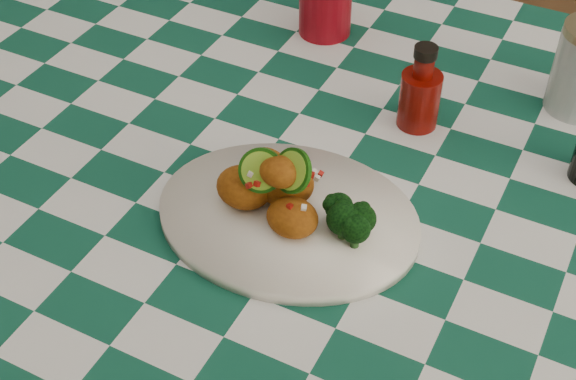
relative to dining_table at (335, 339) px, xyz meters
The scene contains 6 objects.
dining_table is the anchor object (origin of this frame).
plate 0.43m from the dining_table, 96.93° to the right, with size 0.33×0.25×0.02m, color white, non-canonical shape.
fried_chicken_pile 0.47m from the dining_table, 99.81° to the right, with size 0.13×0.10×0.08m, color #984E0E, non-canonical shape.
broccoli_side 0.46m from the dining_table, 65.39° to the right, with size 0.07×0.07×0.05m, color black, non-canonical shape.
ketchup_bottle 0.47m from the dining_table, 65.53° to the left, with size 0.06×0.06×0.13m, color #680A05, non-canonical shape.
wooden_chair_left 0.73m from the dining_table, 108.27° to the left, with size 0.45×0.47×0.98m, color #472814, non-canonical shape.
Camera 1 is at (0.30, -0.76, 1.49)m, focal length 50.00 mm.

